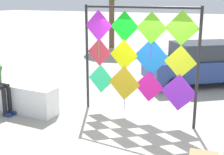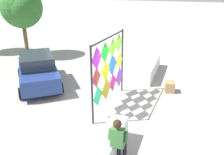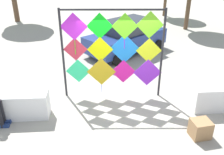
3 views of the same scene
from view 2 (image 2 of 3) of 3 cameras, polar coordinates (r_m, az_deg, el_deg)
ground at (r=10.07m, az=3.39°, el=-6.44°), size 120.00×120.00×0.00m
plaza_ledge_right at (r=13.28m, az=9.06°, el=2.14°), size 3.34×0.54×0.75m
kite_display_rack at (r=9.42m, az=-0.63°, el=2.56°), size 3.12×0.27×2.86m
seated_vendor at (r=6.45m, az=1.60°, el=-14.19°), size 0.73×0.52×1.60m
parked_car at (r=12.23m, az=-17.04°, el=1.72°), size 4.12×3.74×1.52m
cardboard_box_large at (r=11.44m, az=13.40°, el=-2.17°), size 0.54×0.49×0.47m
tree_palm_like at (r=17.01m, az=-20.43°, el=15.09°), size 2.65×2.65×4.55m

